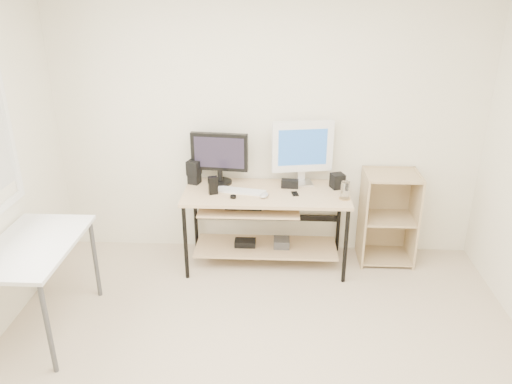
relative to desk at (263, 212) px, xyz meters
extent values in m
cube|color=white|center=(0.03, 0.34, 0.76)|extent=(4.00, 0.01, 2.60)
cube|color=#CFB083|center=(0.03, -0.01, 0.20)|extent=(1.50, 0.65, 0.03)
cube|color=#CFB083|center=(-0.12, -0.06, 0.08)|extent=(0.90, 0.49, 0.02)
cube|color=#CFB083|center=(0.03, 0.04, -0.39)|extent=(1.35, 0.46, 0.02)
cube|color=black|center=(-0.17, -0.06, 0.10)|extent=(0.33, 0.22, 0.01)
cylinder|color=black|center=(0.08, -0.11, 0.10)|extent=(0.14, 0.01, 0.01)
cube|color=#414143|center=(0.18, 0.04, -0.34)|extent=(0.15, 0.15, 0.08)
cube|color=black|center=(-0.17, 0.04, -0.35)|extent=(0.20, 0.12, 0.06)
cylinder|color=black|center=(-0.68, -0.29, -0.18)|extent=(0.04, 0.04, 0.72)
cylinder|color=black|center=(-0.68, 0.28, -0.18)|extent=(0.04, 0.04, 0.72)
cylinder|color=black|center=(0.74, -0.29, -0.18)|extent=(0.04, 0.04, 0.72)
cylinder|color=black|center=(0.74, 0.28, -0.18)|extent=(0.04, 0.04, 0.72)
cube|color=white|center=(-1.65, -1.06, 0.20)|extent=(0.60, 1.00, 0.03)
cylinder|color=#414143|center=(-1.91, -0.60, -0.18)|extent=(0.04, 0.04, 0.72)
cylinder|color=#414143|center=(-1.39, -1.52, -0.18)|extent=(0.04, 0.04, 0.72)
cylinder|color=#414143|center=(-1.39, -0.60, -0.18)|extent=(0.04, 0.04, 0.72)
cube|color=tan|center=(0.94, 0.12, -0.09)|extent=(0.02, 0.40, 0.90)
cube|color=tan|center=(1.42, 0.12, -0.09)|extent=(0.02, 0.40, 0.90)
cube|color=tan|center=(1.18, 0.31, -0.09)|extent=(0.50, 0.02, 0.90)
cube|color=tan|center=(1.18, 0.12, -0.50)|extent=(0.46, 0.38, 0.02)
cube|color=tan|center=(1.18, 0.12, -0.09)|extent=(0.46, 0.38, 0.02)
cube|color=tan|center=(1.18, 0.12, 0.34)|extent=(0.46, 0.38, 0.02)
cylinder|color=black|center=(-0.41, 0.19, 0.22)|extent=(0.22, 0.22, 0.02)
cylinder|color=black|center=(-0.41, 0.19, 0.29)|extent=(0.05, 0.05, 0.11)
cube|color=black|center=(-0.41, 0.19, 0.52)|extent=(0.54, 0.11, 0.35)
cube|color=black|center=(-0.41, 0.15, 0.52)|extent=(0.45, 0.05, 0.28)
cube|color=silver|center=(0.35, 0.21, 0.22)|extent=(0.20, 0.18, 0.02)
cylinder|color=silver|center=(0.35, 0.21, 0.28)|extent=(0.05, 0.05, 0.11)
cube|color=white|center=(0.35, 0.21, 0.58)|extent=(0.56, 0.15, 0.47)
cube|color=#2658A5|center=(0.35, 0.18, 0.58)|extent=(0.47, 0.09, 0.38)
cube|color=white|center=(-0.20, -0.02, 0.22)|extent=(0.47, 0.22, 0.02)
ellipsoid|color=#BCBCC1|center=(0.01, -0.13, 0.23)|extent=(0.10, 0.13, 0.04)
cube|color=black|center=(0.24, 0.10, 0.25)|extent=(0.16, 0.08, 0.08)
cube|color=black|center=(-0.66, 0.17, 0.26)|extent=(0.13, 0.13, 0.09)
cube|color=black|center=(-0.66, 0.17, 0.37)|extent=(0.14, 0.14, 0.13)
cube|color=black|center=(0.68, 0.12, 0.28)|extent=(0.15, 0.15, 0.14)
cube|color=black|center=(-0.45, -0.08, 0.29)|extent=(0.09, 0.07, 0.16)
cylinder|color=black|center=(-0.26, -0.16, 0.22)|extent=(0.07, 0.07, 0.02)
cube|color=black|center=(0.28, -0.05, 0.22)|extent=(0.07, 0.11, 0.01)
cylinder|color=#A07948|center=(0.72, -0.13, 0.21)|extent=(0.13, 0.13, 0.01)
cylinder|color=white|center=(0.72, -0.13, 0.29)|extent=(0.10, 0.10, 0.15)
camera|label=1|loc=(0.13, -4.17, 1.97)|focal=35.00mm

